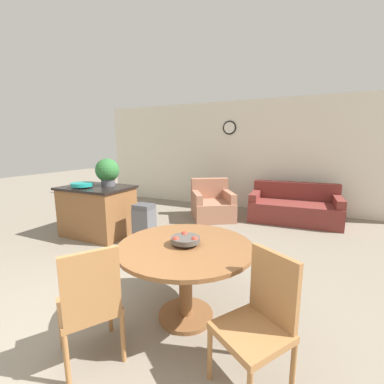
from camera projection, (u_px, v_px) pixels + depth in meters
name	position (u px, v px, depth m)	size (l,w,h in m)	color
ground_plane	(51.00, 366.00, 1.91)	(24.00, 24.00, 0.00)	gray
wall_back	(240.00, 155.00, 6.58)	(8.00, 0.09, 2.70)	silver
dining_table	(186.00, 262.00, 2.36)	(1.24, 1.24, 0.73)	brown
dining_chair_near_left	(90.00, 301.00, 1.87)	(0.58, 0.58, 0.93)	#9E6B3D
dining_chair_near_right	(260.00, 317.00, 1.70)	(0.58, 0.58, 0.93)	#9E6B3D
fruit_bowl	(185.00, 239.00, 2.32)	(0.26, 0.26, 0.10)	#4C4742
kitchen_island	(98.00, 211.00, 4.64)	(1.20, 0.88, 0.89)	brown
teal_bowl	(82.00, 185.00, 4.43)	(0.36, 0.36, 0.08)	teal
potted_plant	(107.00, 171.00, 4.57)	(0.42, 0.42, 0.49)	#4C4C51
trash_bin	(144.00, 224.00, 4.27)	(0.32, 0.27, 0.66)	#56565B
couch	(294.00, 208.00, 5.52)	(1.83, 1.04, 0.80)	maroon
armchair	(212.00, 205.00, 5.72)	(1.22, 1.25, 0.86)	#A87056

